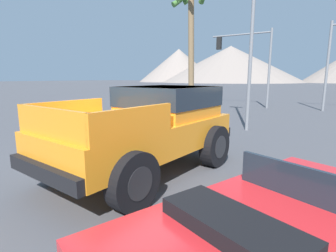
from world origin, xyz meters
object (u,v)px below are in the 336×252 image
at_px(traffic_light_crosswalk, 246,53).
at_px(palm_tree_tall, 192,14).
at_px(parked_car_blue, 188,92).
at_px(red_convertible_car, 272,231).
at_px(orange_pickup_truck, 152,123).

distance_m(traffic_light_crosswalk, palm_tree_tall, 5.17).
distance_m(parked_car_blue, palm_tree_tall, 11.90).
xyz_separation_m(red_convertible_car, parked_car_blue, (-12.75, 21.46, 0.17)).
distance_m(parked_car_blue, traffic_light_crosswalk, 9.54).
distance_m(red_convertible_car, traffic_light_crosswalk, 17.56).
bearing_deg(orange_pickup_truck, traffic_light_crosswalk, 103.67).
bearing_deg(traffic_light_crosswalk, palm_tree_tall, 62.64).
distance_m(orange_pickup_truck, traffic_light_crosswalk, 14.93).
relative_size(red_convertible_car, palm_tree_tall, 0.57).
relative_size(orange_pickup_truck, traffic_light_crosswalk, 0.90).
relative_size(orange_pickup_truck, parked_car_blue, 1.12).
bearing_deg(traffic_light_crosswalk, red_convertible_car, 108.04).
relative_size(parked_car_blue, palm_tree_tall, 0.55).
height_order(orange_pickup_truck, parked_car_blue, orange_pickup_truck).
relative_size(orange_pickup_truck, palm_tree_tall, 0.62).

